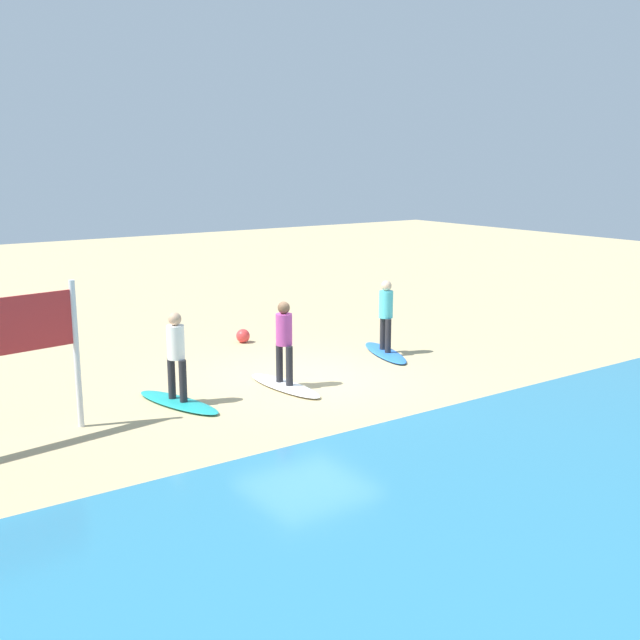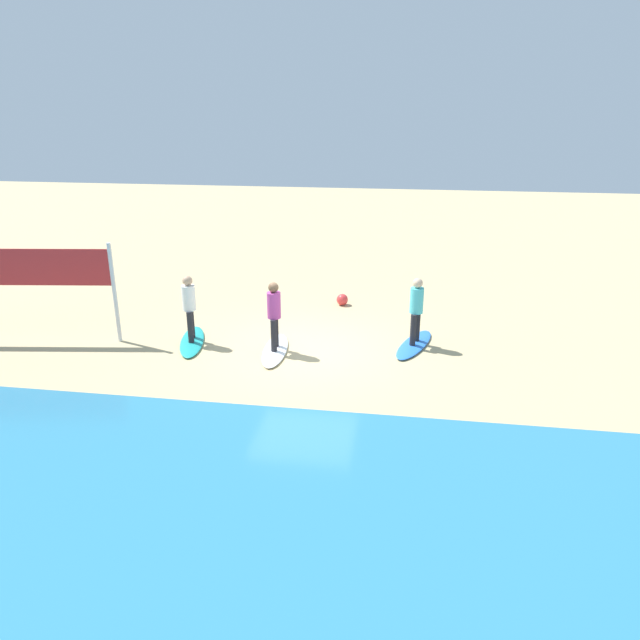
{
  "view_description": "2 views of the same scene",
  "coord_description": "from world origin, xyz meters",
  "px_view_note": "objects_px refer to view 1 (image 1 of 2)",
  "views": [
    {
      "loc": [
        8.3,
        12.35,
        4.41
      ],
      "look_at": [
        -0.41,
        -0.12,
        1.18
      ],
      "focal_mm": 42.55,
      "sensor_mm": 36.0,
      "label": 1
    },
    {
      "loc": [
        -2.37,
        12.93,
        5.54
      ],
      "look_at": [
        -0.45,
        0.43,
        0.95
      ],
      "focal_mm": 33.16,
      "sensor_mm": 36.0,
      "label": 2
    }
  ],
  "objects_px": {
    "surfer_teal": "(176,350)",
    "beach_ball": "(243,336)",
    "surfboard_white": "(285,386)",
    "surfer_white": "(284,337)",
    "surfer_blue": "(386,310)",
    "surfboard_blue": "(385,353)",
    "surfboard_teal": "(178,402)"
  },
  "relations": [
    {
      "from": "surfboard_teal",
      "to": "beach_ball",
      "type": "bearing_deg",
      "value": 121.51
    },
    {
      "from": "surfboard_teal",
      "to": "surfer_teal",
      "type": "bearing_deg",
      "value": -15.09
    },
    {
      "from": "surfer_blue",
      "to": "surfboard_white",
      "type": "bearing_deg",
      "value": 14.75
    },
    {
      "from": "surfboard_white",
      "to": "surfer_teal",
      "type": "relative_size",
      "value": 1.28
    },
    {
      "from": "surfboard_blue",
      "to": "surfboard_white",
      "type": "relative_size",
      "value": 1.0
    },
    {
      "from": "surfer_blue",
      "to": "surfboard_blue",
      "type": "bearing_deg",
      "value": -90.0
    },
    {
      "from": "surfer_blue",
      "to": "surfboard_white",
      "type": "xyz_separation_m",
      "value": [
        3.29,
        0.87,
        -0.99
      ]
    },
    {
      "from": "surfboard_blue",
      "to": "surfboard_white",
      "type": "bearing_deg",
      "value": -57.46
    },
    {
      "from": "surfer_white",
      "to": "surfer_teal",
      "type": "height_order",
      "value": "same"
    },
    {
      "from": "surfboard_white",
      "to": "surfer_teal",
      "type": "distance_m",
      "value": 2.39
    },
    {
      "from": "beach_ball",
      "to": "surfer_blue",
      "type": "bearing_deg",
      "value": 126.12
    },
    {
      "from": "surfboard_blue",
      "to": "surfer_blue",
      "type": "relative_size",
      "value": 1.28
    },
    {
      "from": "surfer_blue",
      "to": "surfer_white",
      "type": "height_order",
      "value": "same"
    },
    {
      "from": "surfer_teal",
      "to": "beach_ball",
      "type": "bearing_deg",
      "value": -133.4
    },
    {
      "from": "surfboard_blue",
      "to": "surfer_blue",
      "type": "bearing_deg",
      "value": 17.79
    },
    {
      "from": "surfer_teal",
      "to": "surfboard_blue",
      "type": "bearing_deg",
      "value": -173.39
    },
    {
      "from": "surfboard_white",
      "to": "surfer_white",
      "type": "distance_m",
      "value": 0.99
    },
    {
      "from": "surfer_teal",
      "to": "surfboard_teal",
      "type": "bearing_deg",
      "value": -90.0
    },
    {
      "from": "surfboard_blue",
      "to": "beach_ball",
      "type": "relative_size",
      "value": 6.22
    },
    {
      "from": "surfer_blue",
      "to": "beach_ball",
      "type": "xyz_separation_m",
      "value": [
        2.11,
        -2.9,
        -0.87
      ]
    },
    {
      "from": "surfer_blue",
      "to": "beach_ball",
      "type": "bearing_deg",
      "value": -53.88
    },
    {
      "from": "surfboard_blue",
      "to": "surfer_white",
      "type": "relative_size",
      "value": 1.28
    },
    {
      "from": "surfboard_white",
      "to": "beach_ball",
      "type": "distance_m",
      "value": 3.95
    },
    {
      "from": "surfer_blue",
      "to": "surfboard_white",
      "type": "height_order",
      "value": "surfer_blue"
    },
    {
      "from": "surfboard_white",
      "to": "surfboard_blue",
      "type": "bearing_deg",
      "value": 99.88
    },
    {
      "from": "surfer_blue",
      "to": "surfboard_teal",
      "type": "bearing_deg",
      "value": 6.61
    },
    {
      "from": "surfboard_white",
      "to": "surfboard_teal",
      "type": "bearing_deg",
      "value": -101.05
    },
    {
      "from": "surfer_blue",
      "to": "beach_ball",
      "type": "height_order",
      "value": "surfer_blue"
    },
    {
      "from": "surfer_blue",
      "to": "surfer_white",
      "type": "xyz_separation_m",
      "value": [
        3.29,
        0.87,
        0.0
      ]
    },
    {
      "from": "surfer_blue",
      "to": "surfer_white",
      "type": "distance_m",
      "value": 3.4
    },
    {
      "from": "surfboard_blue",
      "to": "surfer_teal",
      "type": "xyz_separation_m",
      "value": [
        5.45,
        0.63,
        0.99
      ]
    },
    {
      "from": "surfer_white",
      "to": "beach_ball",
      "type": "distance_m",
      "value": 4.04
    }
  ]
}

